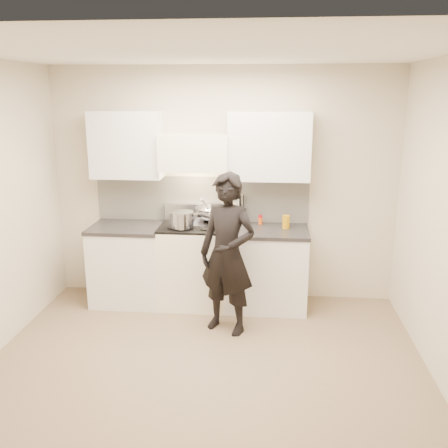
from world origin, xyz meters
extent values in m
plane|color=#7E664E|center=(0.00, 0.00, 0.00)|extent=(4.00, 4.00, 0.00)
cube|color=beige|center=(0.00, 1.75, 1.35)|extent=(4.00, 0.04, 2.70)
cube|color=beige|center=(0.00, -1.75, 1.35)|extent=(4.00, 0.04, 2.70)
cube|color=silver|center=(0.00, 0.00, 2.69)|extent=(4.00, 3.50, 0.02)
cube|color=silver|center=(-0.25, 1.74, 1.19)|extent=(2.50, 0.02, 0.53)
cube|color=silver|center=(-0.30, 1.70, 1.03)|extent=(0.76, 0.08, 0.20)
cube|color=white|center=(-0.30, 1.55, 1.75)|extent=(0.76, 0.40, 0.40)
cylinder|color=#A2A3B2|center=(-0.30, 1.37, 1.57)|extent=(0.66, 0.02, 0.02)
cube|color=white|center=(0.53, 1.58, 1.83)|extent=(0.90, 0.33, 0.75)
cube|color=white|center=(-1.08, 1.58, 1.83)|extent=(0.80, 0.33, 0.75)
cube|color=beige|center=(0.13, 1.73, 1.10)|extent=(0.08, 0.01, 0.12)
cube|color=white|center=(-0.30, 1.43, 0.46)|extent=(0.76, 0.65, 0.92)
cube|color=black|center=(-0.30, 1.43, 0.93)|extent=(0.76, 0.65, 0.02)
cube|color=#A3A3B3|center=(-0.14, 1.54, 0.95)|extent=(0.36, 0.34, 0.01)
cylinder|color=#A2A3B2|center=(-0.30, 1.13, 0.78)|extent=(0.62, 0.02, 0.02)
cylinder|color=black|center=(-0.48, 1.28, 0.95)|extent=(0.18, 0.18, 0.01)
cylinder|color=black|center=(-0.12, 1.28, 0.95)|extent=(0.18, 0.18, 0.01)
cylinder|color=black|center=(-0.48, 1.57, 0.95)|extent=(0.18, 0.18, 0.01)
cylinder|color=black|center=(-0.12, 1.57, 0.95)|extent=(0.18, 0.18, 0.01)
cube|color=white|center=(0.53, 1.43, 0.44)|extent=(0.90, 0.65, 0.88)
cube|color=black|center=(0.53, 1.43, 0.90)|extent=(0.92, 0.67, 0.04)
cube|color=white|center=(-1.08, 1.43, 0.44)|extent=(0.80, 0.65, 0.88)
cube|color=black|center=(-1.08, 1.43, 0.90)|extent=(0.82, 0.67, 0.04)
ellipsoid|color=#A2A3B2|center=(-0.10, 1.57, 1.07)|extent=(0.39, 0.39, 0.22)
torus|color=#A2A3B2|center=(-0.10, 1.57, 1.12)|extent=(0.41, 0.41, 0.02)
ellipsoid|color=beige|center=(-0.10, 1.57, 1.06)|extent=(0.23, 0.23, 0.10)
cylinder|color=silver|center=(-0.16, 1.41, 1.18)|extent=(0.09, 0.29, 0.21)
cylinder|color=#A2A3B2|center=(-0.41, 1.28, 1.05)|extent=(0.27, 0.27, 0.17)
cube|color=#A2A3B2|center=(-0.57, 1.29, 1.11)|extent=(0.06, 0.03, 0.01)
cube|color=#A2A3B2|center=(-0.25, 1.27, 1.11)|extent=(0.06, 0.03, 0.01)
cylinder|color=silver|center=(0.21, 1.67, 1.01)|extent=(0.13, 0.13, 0.18)
cylinder|color=black|center=(0.24, 1.66, 1.10)|extent=(0.01, 0.01, 0.32)
cylinder|color=silver|center=(0.24, 1.69, 1.10)|extent=(0.01, 0.01, 0.32)
cylinder|color=silver|center=(0.22, 1.70, 1.10)|extent=(0.01, 0.01, 0.32)
cylinder|color=black|center=(0.19, 1.69, 1.10)|extent=(0.01, 0.01, 0.32)
cylinder|color=silver|center=(0.18, 1.67, 1.10)|extent=(0.01, 0.01, 0.32)
cylinder|color=silver|center=(0.19, 1.65, 1.10)|extent=(0.01, 0.01, 0.32)
cylinder|color=black|center=(0.21, 1.64, 1.10)|extent=(0.01, 0.01, 0.32)
cylinder|color=silver|center=(0.23, 1.64, 1.10)|extent=(0.01, 0.01, 0.32)
cylinder|color=#ED570F|center=(0.45, 1.63, 0.96)|extent=(0.05, 0.05, 0.08)
cylinder|color=red|center=(0.45, 1.63, 1.01)|extent=(0.05, 0.05, 0.03)
cylinder|color=#C18609|center=(0.74, 1.49, 0.99)|extent=(0.08, 0.08, 0.15)
imported|color=black|center=(0.14, 0.78, 0.83)|extent=(0.71, 0.61, 1.65)
camera|label=1|loc=(0.55, -3.96, 2.40)|focal=40.00mm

